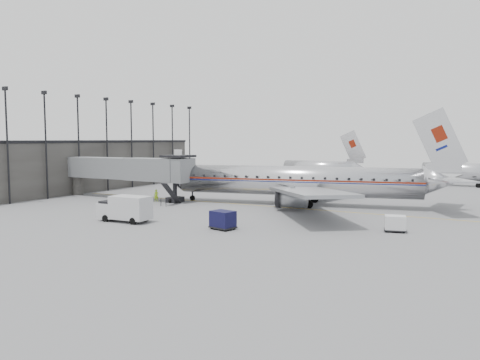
% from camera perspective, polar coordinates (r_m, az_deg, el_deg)
% --- Properties ---
extents(ground, '(160.00, 160.00, 0.00)m').
position_cam_1_polar(ground, '(55.77, -2.33, -3.75)').
color(ground, slate).
rests_on(ground, ground).
extents(terminal, '(12.00, 46.00, 8.00)m').
position_cam_1_polar(terminal, '(84.63, -19.02, 1.69)').
color(terminal, '#363431').
rests_on(terminal, ground).
extents(apron_line, '(60.00, 0.15, 0.01)m').
position_cam_1_polar(apron_line, '(59.66, 3.08, -3.18)').
color(apron_line, gold).
rests_on(apron_line, ground).
extents(jet_bridge, '(21.00, 6.20, 7.10)m').
position_cam_1_polar(jet_bridge, '(68.02, -12.95, 1.25)').
color(jet_bridge, slate).
rests_on(jet_bridge, ground).
extents(floodlight_masts, '(0.90, 42.25, 15.25)m').
position_cam_1_polar(floodlight_masts, '(82.06, -14.46, 4.76)').
color(floodlight_masts, black).
rests_on(floodlight_masts, ground).
extents(distant_aircraft_near, '(16.39, 3.20, 10.26)m').
position_cam_1_polar(distant_aircraft_near, '(94.51, 9.69, 1.44)').
color(distant_aircraft_near, silver).
rests_on(distant_aircraft_near, ground).
extents(distant_aircraft_mid, '(16.39, 3.20, 10.26)m').
position_cam_1_polar(distant_aircraft_mid, '(93.79, 25.74, 0.99)').
color(distant_aircraft_mid, silver).
rests_on(distant_aircraft_mid, ground).
extents(airliner, '(38.47, 35.30, 12.29)m').
position_cam_1_polar(airliner, '(60.75, 7.57, -0.13)').
color(airliner, silver).
rests_on(airliner, ground).
extents(service_van, '(5.75, 2.40, 2.68)m').
position_cam_1_polar(service_van, '(49.63, -13.85, -3.34)').
color(service_van, '#BDBDC0').
rests_on(service_van, ground).
extents(baggage_cart_navy, '(2.58, 2.19, 1.75)m').
position_cam_1_polar(baggage_cart_navy, '(44.21, -2.11, -4.84)').
color(baggage_cart_navy, black).
rests_on(baggage_cart_navy, ground).
extents(baggage_cart_white, '(2.18, 1.84, 1.50)m').
position_cam_1_polar(baggage_cart_white, '(45.32, 18.39, -5.02)').
color(baggage_cart_white, silver).
rests_on(baggage_cart_white, ground).
extents(ramp_worker, '(0.71, 0.64, 1.64)m').
position_cam_1_polar(ramp_worker, '(64.85, -10.17, -1.86)').
color(ramp_worker, '#9CD419').
rests_on(ramp_worker, ground).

